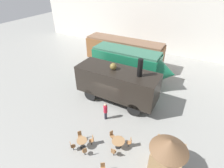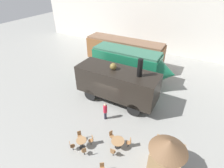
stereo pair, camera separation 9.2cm
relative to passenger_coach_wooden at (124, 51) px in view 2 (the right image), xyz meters
The scene contains 17 objects.
ground_plane 8.96m from the passenger_coach_wooden, 73.50° to the right, with size 80.00×80.00×0.00m, color gray.
backdrop_wall 7.86m from the passenger_coach_wooden, 70.76° to the left, with size 44.00×0.15×9.00m.
passenger_coach_wooden is the anchor object (origin of this frame).
streamlined_locomotive 4.36m from the passenger_coach_wooden, 53.30° to the right, with size 9.40×2.62×3.89m.
steam_locomotive 8.15m from the passenger_coach_wooden, 69.38° to the right, with size 7.93×2.73×5.08m.
cafe_table_near 14.42m from the passenger_coach_wooden, 76.87° to the right, with size 0.77×0.77×0.77m.
cafe_table_far 13.93m from the passenger_coach_wooden, 66.15° to the right, with size 0.98×0.98×0.70m.
cafe_chair_0 15.03m from the passenger_coach_wooden, 75.13° to the right, with size 0.41×0.40×0.87m.
cafe_chair_1 13.99m from the passenger_coach_wooden, 74.38° to the right, with size 0.40×0.41×0.87m.
cafe_chair_2 13.83m from the passenger_coach_wooden, 78.77° to the right, with size 0.41×0.40×0.87m.
cafe_chair_3 14.89m from the passenger_coach_wooden, 79.22° to the right, with size 0.40×0.41×0.87m.
cafe_chair_6 15.98m from the passenger_coach_wooden, 69.39° to the right, with size 0.40×0.40×0.87m.
cafe_chair_9 13.84m from the passenger_coach_wooden, 62.59° to the right, with size 0.40×0.39×0.87m.
cafe_chair_10 13.28m from the passenger_coach_wooden, 68.50° to the right, with size 0.40×0.39×0.87m.
cafe_chair_11 14.74m from the passenger_coach_wooden, 67.37° to the right, with size 0.36×0.36×0.87m.
visitor_person 11.04m from the passenger_coach_wooden, 72.86° to the right, with size 0.34×0.34×1.70m.
ticket_kiosk 15.77m from the passenger_coach_wooden, 54.89° to the right, with size 2.34×2.34×3.00m.
Camera 2 is at (6.86, -11.97, 11.16)m, focal length 28.00 mm.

